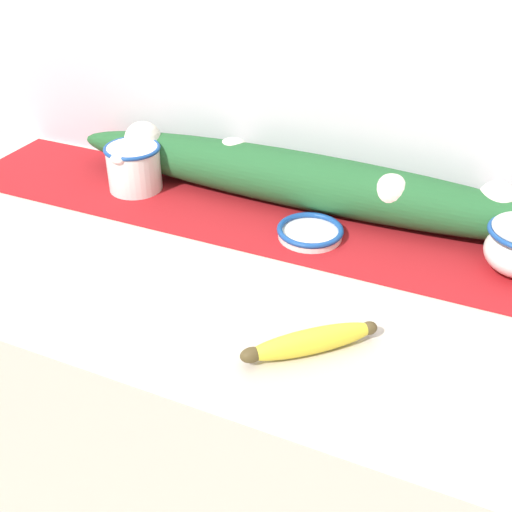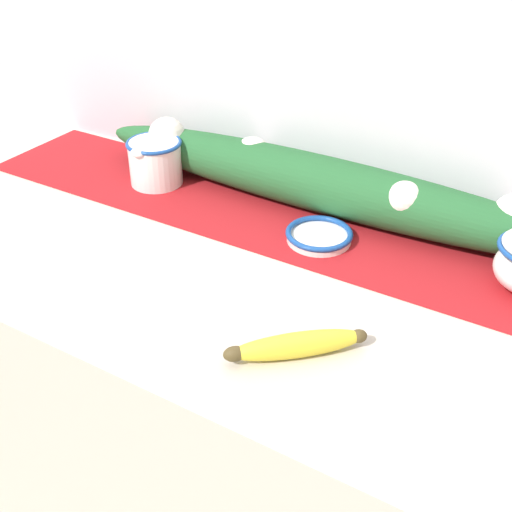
# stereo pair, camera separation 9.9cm
# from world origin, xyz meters

# --- Properties ---
(countertop) EXTENTS (1.53, 0.62, 0.88)m
(countertop) POSITION_xyz_m (0.00, 0.00, 0.44)
(countertop) COLOR beige
(countertop) RESTS_ON ground_plane
(back_wall) EXTENTS (2.33, 0.04, 2.40)m
(back_wall) POSITION_xyz_m (0.00, 0.33, 1.20)
(back_wall) COLOR silver
(back_wall) RESTS_ON ground_plane
(table_runner) EXTENTS (1.41, 0.25, 0.00)m
(table_runner) POSITION_xyz_m (0.00, 0.17, 0.89)
(table_runner) COLOR #A8191E
(table_runner) RESTS_ON countertop
(cream_pitcher) EXTENTS (0.11, 0.13, 0.10)m
(cream_pitcher) POSITION_xyz_m (-0.35, 0.17, 0.94)
(cream_pitcher) COLOR white
(cream_pitcher) RESTS_ON countertop
(small_dish) EXTENTS (0.12, 0.12, 0.02)m
(small_dish) POSITION_xyz_m (0.04, 0.14, 0.90)
(small_dish) COLOR white
(small_dish) RESTS_ON countertop
(banana) EXTENTS (0.17, 0.16, 0.04)m
(banana) POSITION_xyz_m (0.15, -0.15, 0.90)
(banana) COLOR yellow
(banana) RESTS_ON countertop
(poinsettia_garland) EXTENTS (1.03, 0.12, 0.12)m
(poinsettia_garland) POSITION_xyz_m (-0.01, 0.25, 0.94)
(poinsettia_garland) COLOR #235B2D
(poinsettia_garland) RESTS_ON countertop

